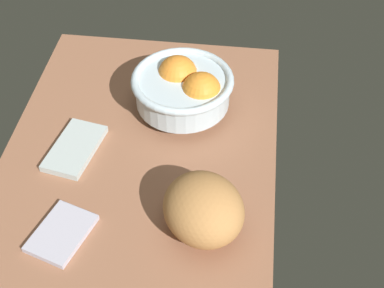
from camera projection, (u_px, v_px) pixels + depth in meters
ground_plane at (138, 168)px, 106.03cm from camera, size 78.42×52.34×3.00cm
fruit_bowl at (184, 88)px, 111.49cm from camera, size 20.62×20.62×10.76cm
bread_loaf at (204, 209)px, 90.89cm from camera, size 19.57×19.16×10.25cm
napkin_folded at (75, 148)px, 106.65cm from camera, size 15.09×10.23×1.37cm
napkin_spare at (62, 233)px, 93.07cm from camera, size 13.03×11.01×1.08cm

